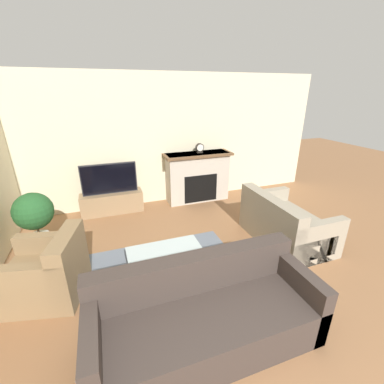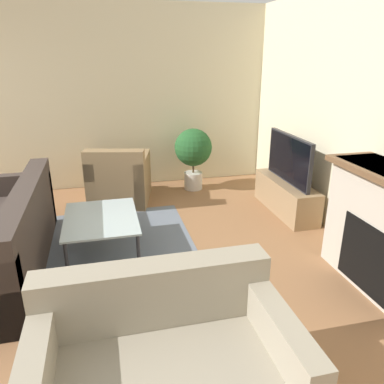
# 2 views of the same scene
# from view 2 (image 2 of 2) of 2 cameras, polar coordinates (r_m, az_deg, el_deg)

# --- Properties ---
(wall_back) EXTENTS (7.95, 0.06, 2.70)m
(wall_back) POSITION_cam_2_polar(r_m,az_deg,el_deg) (4.29, 24.16, 10.00)
(wall_back) COLOR beige
(wall_back) RESTS_ON ground_plane
(wall_left) EXTENTS (0.06, 7.80, 2.70)m
(wall_left) POSITION_cam_2_polar(r_m,az_deg,el_deg) (5.90, -12.35, 13.67)
(wall_left) COLOR beige
(wall_left) RESTS_ON ground_plane
(area_rug) EXTENTS (2.17, 1.94, 0.00)m
(area_rug) POSITION_cam_2_polar(r_m,az_deg,el_deg) (4.17, -13.14, -8.72)
(area_rug) COLOR slate
(area_rug) RESTS_ON ground_plane
(tv_stand) EXTENTS (1.21, 0.36, 0.42)m
(tv_stand) POSITION_cam_2_polar(r_m,az_deg,el_deg) (5.12, 14.10, -0.63)
(tv_stand) COLOR #997A56
(tv_stand) RESTS_ON ground_plane
(tv) EXTENTS (1.06, 0.06, 0.61)m
(tv) POSITION_cam_2_polar(r_m,az_deg,el_deg) (4.96, 14.58, 4.94)
(tv) COLOR #232328
(tv) RESTS_ON tv_stand
(couch_sectional) EXTENTS (2.18, 0.85, 0.82)m
(couch_sectional) POSITION_cam_2_polar(r_m,az_deg,el_deg) (4.06, -27.05, -6.87)
(couch_sectional) COLOR #3D332D
(couch_sectional) RESTS_ON ground_plane
(couch_loveseat) EXTENTS (0.93, 1.43, 0.82)m
(couch_loveseat) POSITION_cam_2_polar(r_m,az_deg,el_deg) (2.36, -4.24, -26.02)
(couch_loveseat) COLOR #9E937F
(couch_loveseat) RESTS_ON ground_plane
(armchair_by_window) EXTENTS (1.00, 0.96, 0.82)m
(armchair_by_window) POSITION_cam_2_polar(r_m,az_deg,el_deg) (5.36, -10.95, 1.58)
(armchair_by_window) COLOR #8C704C
(armchair_by_window) RESTS_ON ground_plane
(coffee_table) EXTENTS (0.97, 0.74, 0.40)m
(coffee_table) POSITION_cam_2_polar(r_m,az_deg,el_deg) (4.01, -13.69, -4.18)
(coffee_table) COLOR #333338
(coffee_table) RESTS_ON ground_plane
(potted_plant) EXTENTS (0.57, 0.57, 0.94)m
(potted_plant) POSITION_cam_2_polar(r_m,az_deg,el_deg) (5.70, 0.19, 6.28)
(potted_plant) COLOR beige
(potted_plant) RESTS_ON ground_plane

